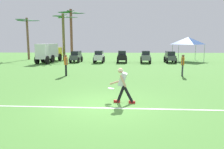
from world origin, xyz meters
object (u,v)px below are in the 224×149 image
Objects in this scene: parked_car_slot_e at (170,56)px; palm_tree_left_of_centre at (64,33)px; teammate_midfield at (183,63)px; event_tent at (188,41)px; parked_car_slot_c at (122,56)px; palm_tree_right_of_centre at (71,30)px; box_truck at (49,52)px; parked_car_slot_b at (99,56)px; parked_car_slot_a at (76,56)px; teammate_near_sideline at (66,63)px; frisbee_in_flight at (111,89)px; frisbee_thrower at (123,83)px; parked_car_slot_d at (146,56)px; palm_tree_far_left at (28,34)px.

palm_tree_left_of_centre is at bearing 167.35° from parked_car_slot_e.
teammate_midfield is 0.49× the size of event_tent.
palm_tree_right_of_centre is (-6.95, 4.65, 3.31)m from parked_car_slot_c.
box_truck is (-12.91, 10.32, 0.29)m from teammate_midfield.
parked_car_slot_b is (-6.88, 9.84, -0.20)m from teammate_midfield.
palm_tree_left_of_centre reaches higher than parked_car_slot_a.
teammate_near_sideline is at bearing -82.91° from parked_car_slot_a.
parked_car_slot_c reaches higher than parked_car_slot_e.
box_truck is at bearing 115.22° from frisbee_in_flight.
parked_car_slot_c is at bearing 89.32° from frisbee_thrower.
parked_car_slot_d is at bearing -172.06° from parked_car_slot_e.
parked_car_slot_d is (-1.46, 9.81, -0.20)m from teammate_midfield.
frisbee_thrower is 0.62m from frisbee_in_flight.
parked_car_slot_c is at bearing -17.09° from palm_tree_far_left.
palm_tree_right_of_centre is at bearing 146.22° from parked_car_slot_c.
teammate_near_sideline is 11.02m from parked_car_slot_c.
event_tent reaches higher than parked_car_slot_c.
teammate_near_sideline reaches higher than parked_car_slot_b.
parked_car_slot_c is at bearing 87.67° from frisbee_in_flight.
palm_tree_right_of_centre is at bearing 171.20° from event_tent.
frisbee_in_flight is 0.13× the size of parked_car_slot_b.
parked_car_slot_d is at bearing -3.74° from parked_car_slot_a.
teammate_midfield is 12.01m from parked_car_slot_b.
parked_car_slot_a is 14.06m from event_tent.
frisbee_thrower is 0.60× the size of parked_car_slot_c.
teammate_near_sideline is 16.72m from palm_tree_far_left.
parked_car_slot_b is (2.80, -0.51, 0.02)m from parked_car_slot_a.
parked_car_slot_c is (2.69, 0.22, 0.00)m from parked_car_slot_b.
event_tent is (8.50, 19.36, 1.75)m from frisbee_thrower.
parked_car_slot_a is (-9.69, 10.35, -0.22)m from teammate_midfield.
parked_car_slot_e is at bearing -0.38° from box_truck.
parked_car_slot_d is 11.28m from palm_tree_left_of_centre.
palm_tree_far_left is at bearing -172.89° from palm_tree_right_of_centre.
parked_car_slot_a is (-4.81, 17.07, 0.19)m from frisbee_in_flight.
palm_tree_far_left reaches higher than frisbee_in_flight.
parked_car_slot_b is 0.42× the size of palm_tree_far_left.
event_tent is at bearing 66.29° from frisbee_thrower.
teammate_near_sideline is 0.49× the size of event_tent.
parked_car_slot_c is at bearing -22.32° from palm_tree_left_of_centre.
parked_car_slot_a is 1.03× the size of parked_car_slot_b.
parked_car_slot_c is at bearing 67.67° from teammate_near_sideline.
parked_car_slot_e is (5.85, 17.23, -0.08)m from frisbee_thrower.
teammate_near_sideline is at bearing -75.46° from palm_tree_left_of_centre.
teammate_near_sideline is at bearing -133.53° from parked_car_slot_e.
palm_tree_right_of_centre is (-6.75, 21.72, 3.25)m from frisbee_thrower.
parked_car_slot_c is at bearing 4.72° from parked_car_slot_b.
palm_tree_right_of_centre is 2.12× the size of event_tent.
palm_tree_left_of_centre is at bearing 104.54° from teammate_near_sideline.
teammate_near_sideline is 12.11m from parked_car_slot_d.
teammate_near_sideline is at bearing -58.73° from palm_tree_far_left.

